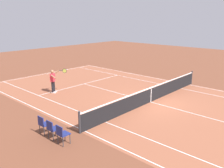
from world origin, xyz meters
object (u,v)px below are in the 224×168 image
Objects in this scene: spectator_chair_0 at (62,133)px; spectator_chair_1 at (52,128)px; tennis_ball at (144,90)px; tennis_net at (151,95)px; spectator_chair_2 at (43,123)px; tennis_player_near at (53,80)px.

spectator_chair_1 is (0.70, 0.00, 0.00)m from spectator_chair_0.
spectator_chair_0 is (-2.05, 8.83, 0.49)m from tennis_ball.
spectator_chair_2 is at bearing 80.46° from tennis_net.
tennis_ball is 9.08m from spectator_chair_0.
tennis_player_near is at bearing -31.61° from spectator_chair_0.
tennis_ball is at bearing -46.14° from tennis_net.
tennis_net is 6.89× the size of tennis_player_near.
spectator_chair_0 and spectator_chair_2 have the same top height.
spectator_chair_2 is at bearing 141.78° from tennis_player_near.
spectator_chair_0 is at bearing 148.39° from tennis_player_near.
spectator_chair_1 is (-1.35, 8.83, 0.49)m from tennis_ball.
spectator_chair_0 is at bearing 103.08° from tennis_ball.
tennis_net is at bearing -99.54° from spectator_chair_2.
tennis_player_near reaches higher than tennis_net.
tennis_player_near is 7.57m from spectator_chair_0.
spectator_chair_1 is at bearing 180.00° from spectator_chair_2.
tennis_net reaches higher than spectator_chair_0.
tennis_player_near is at bearing 25.66° from tennis_net.
spectator_chair_1 reaches higher than tennis_ball.
tennis_ball is 0.08× the size of spectator_chair_0.
spectator_chair_0 is 0.70m from spectator_chair_1.
tennis_net reaches higher than tennis_ball.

